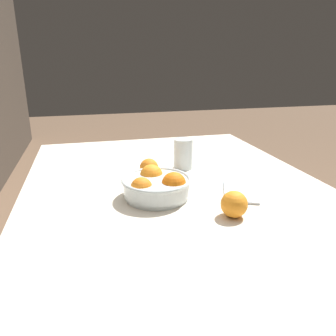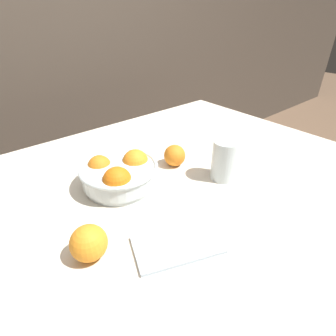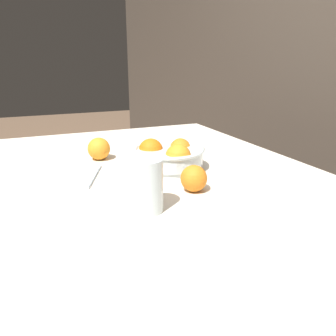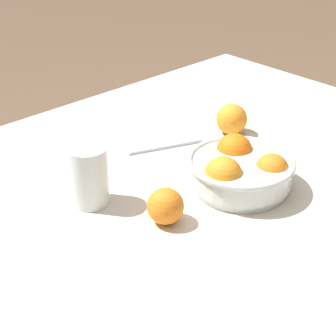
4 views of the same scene
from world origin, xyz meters
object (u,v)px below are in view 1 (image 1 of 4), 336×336
object	(u,v)px
fruit_bowl	(157,186)
orange_loose_front	(234,204)
orange_loose_near_bowl	(149,168)
juice_glass	(183,155)

from	to	relation	value
fruit_bowl	orange_loose_front	bearing A→B (deg)	-134.97
fruit_bowl	orange_loose_front	xyz separation A→B (m)	(-0.19, -0.19, -0.00)
orange_loose_front	orange_loose_near_bowl	bearing A→B (deg)	24.00
orange_loose_front	juice_glass	bearing A→B (deg)	2.27
orange_loose_near_bowl	orange_loose_front	world-z (taller)	orange_loose_front
fruit_bowl	juice_glass	bearing A→B (deg)	-32.41
fruit_bowl	orange_loose_front	size ratio (longest dim) A/B	2.92
juice_glass	orange_loose_front	world-z (taller)	juice_glass
fruit_bowl	orange_loose_front	distance (m)	0.26
juice_glass	orange_loose_near_bowl	size ratio (longest dim) A/B	1.74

